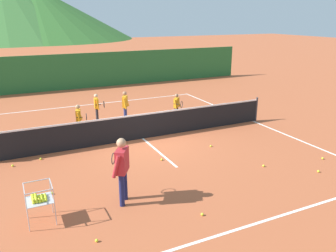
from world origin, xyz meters
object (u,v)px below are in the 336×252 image
object	(u,v)px
tennis_ball_9	(52,193)
tennis_ball_10	(13,166)
student_2	(125,104)
ball_cart	(38,199)
tennis_ball_7	(97,241)
student_3	(177,104)
tennis_ball_5	(162,159)
tennis_ball_3	(323,158)
instructor	(122,165)
tennis_net	(142,126)
tennis_ball_4	(211,146)
tennis_ball_2	(264,166)
student_1	(97,105)
tennis_ball_6	(202,214)
tennis_ball_1	(41,159)
student_0	(79,118)
tennis_ball_0	(318,171)

from	to	relation	value
tennis_ball_9	tennis_ball_10	xyz separation A→B (m)	(-0.85, 2.31, 0.00)
student_2	ball_cart	size ratio (longest dim) A/B	1.51
tennis_ball_7	student_3	bearing A→B (deg)	52.27
ball_cart	tennis_ball_5	size ratio (longest dim) A/B	13.22
tennis_ball_3	tennis_ball_7	size ratio (longest dim) A/B	1.00
instructor	ball_cart	world-z (taller)	instructor
tennis_net	tennis_ball_9	bearing A→B (deg)	-141.61
tennis_ball_9	tennis_ball_3	bearing A→B (deg)	-9.76
tennis_ball_4	tennis_ball_9	size ratio (longest dim) A/B	1.00
student_2	tennis_ball_2	size ratio (longest dim) A/B	19.97
student_1	ball_cart	size ratio (longest dim) A/B	1.37
tennis_ball_7	student_1	bearing A→B (deg)	75.27
tennis_net	instructor	world-z (taller)	instructor
tennis_ball_6	tennis_ball_10	xyz separation A→B (m)	(-3.86, 4.85, 0.00)
tennis_net	tennis_ball_5	world-z (taller)	tennis_net
tennis_ball_3	tennis_ball_4	world-z (taller)	same
student_2	tennis_ball_7	bearing A→B (deg)	-112.98
student_3	tennis_ball_1	bearing A→B (deg)	-161.10
tennis_ball_6	tennis_ball_10	bearing A→B (deg)	128.48
tennis_ball_2	tennis_ball_5	size ratio (longest dim) A/B	1.00
ball_cart	tennis_ball_4	xyz separation A→B (m)	(5.94, 2.27, -0.56)
instructor	student_2	world-z (taller)	instructor
tennis_ball_3	tennis_ball_7	distance (m)	7.73
student_0	tennis_ball_0	size ratio (longest dim) A/B	18.47
tennis_ball_0	tennis_ball_6	world-z (taller)	same
tennis_ball_2	tennis_ball_6	distance (m)	3.44
student_2	ball_cart	xyz separation A→B (m)	(-4.20, -6.43, -0.22)
student_2	tennis_ball_1	distance (m)	4.78
tennis_ball_7	ball_cart	bearing A→B (deg)	127.00
tennis_ball_9	tennis_ball_0	bearing A→B (deg)	-15.69
tennis_ball_7	tennis_ball_9	world-z (taller)	same
student_1	tennis_ball_5	size ratio (longest dim) A/B	18.16
student_1	tennis_ball_2	world-z (taller)	student_1
tennis_ball_2	tennis_ball_7	distance (m)	5.73
tennis_ball_1	tennis_ball_10	xyz separation A→B (m)	(-0.84, -0.17, 0.00)
tennis_ball_0	tennis_ball_7	world-z (taller)	same
student_1	tennis_ball_3	distance (m)	9.10
tennis_ball_4	tennis_ball_6	bearing A→B (deg)	-125.01
tennis_ball_0	student_2	bearing A→B (deg)	115.62
tennis_ball_6	tennis_ball_9	bearing A→B (deg)	139.80
tennis_ball_0	tennis_ball_7	distance (m)	6.77
student_2	tennis_ball_5	xyz separation A→B (m)	(-0.33, -4.49, -0.78)
tennis_ball_1	student_2	bearing A→B (deg)	35.80
tennis_ball_2	tennis_ball_10	world-z (taller)	same
tennis_ball_3	tennis_ball_9	bearing A→B (deg)	170.24
tennis_ball_0	tennis_ball_9	xyz separation A→B (m)	(-7.31, 2.05, 0.00)
student_0	tennis_ball_7	xyz separation A→B (m)	(-1.07, -6.64, -0.72)
student_3	tennis_ball_0	distance (m)	6.75
ball_cart	tennis_ball_10	world-z (taller)	ball_cart
tennis_ball_4	tennis_ball_0	bearing A→B (deg)	-60.64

